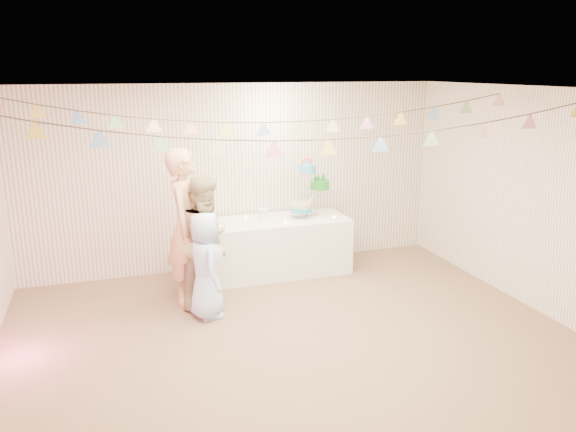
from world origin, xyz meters
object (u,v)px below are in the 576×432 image
object	(u,v)px
cake_stand	(310,191)
person_adult_b	(207,241)
table	(274,246)
person_adult_a	(187,226)
person_child	(206,265)

from	to	relation	value
cake_stand	person_adult_b	world-z (taller)	person_adult_b
table	person_adult_b	xyz separation A→B (m)	(-1.07, -0.79, 0.41)
cake_stand	person_adult_a	world-z (taller)	person_adult_a
table	person_adult_a	size ratio (longest dim) A/B	1.08
cake_stand	person_child	bearing A→B (deg)	-145.18
cake_stand	person_child	size ratio (longest dim) A/B	0.62
cake_stand	person_child	world-z (taller)	cake_stand
person_adult_b	cake_stand	bearing A→B (deg)	-24.13
person_adult_b	table	bearing A→B (deg)	-15.08
person_adult_a	person_child	world-z (taller)	person_adult_a
person_adult_a	person_adult_b	bearing A→B (deg)	-111.90
cake_stand	person_adult_a	size ratio (longest dim) A/B	0.40
person_adult_a	table	bearing A→B (deg)	-42.70
person_adult_a	person_adult_b	size ratio (longest dim) A/B	1.19
person_adult_a	person_adult_b	distance (m)	0.32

